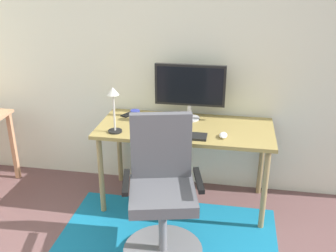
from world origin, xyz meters
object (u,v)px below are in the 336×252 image
object	(u,v)px
monitor	(190,87)
office_chair	(162,204)
desk	(185,135)
desk_lamp	(114,102)
keyboard	(179,135)
cell_phone	(129,114)
coffee_cup	(135,115)
computer_mouse	(223,135)

from	to	relation	value
monitor	office_chair	distance (m)	1.04
desk	desk_lamp	size ratio (longest dim) A/B	3.88
keyboard	cell_phone	distance (m)	0.64
coffee_cup	desk_lamp	distance (m)	0.36
coffee_cup	desk_lamp	xyz separation A→B (m)	(-0.09, -0.28, 0.20)
office_chair	desk_lamp	bearing A→B (deg)	122.10
desk	monitor	distance (m)	0.40
desk_lamp	office_chair	distance (m)	0.87
desk_lamp	office_chair	size ratio (longest dim) A/B	0.36
monitor	keyboard	world-z (taller)	monitor
computer_mouse	desk	bearing A→B (deg)	153.00
coffee_cup	cell_phone	bearing A→B (deg)	128.46
desk	computer_mouse	bearing A→B (deg)	-27.00
keyboard	office_chair	bearing A→B (deg)	-95.60
desk_lamp	monitor	bearing A→B (deg)	35.33
cell_phone	office_chair	size ratio (longest dim) A/B	0.14
desk	coffee_cup	bearing A→B (deg)	170.68
coffee_cup	office_chair	size ratio (longest dim) A/B	0.09
cell_phone	coffee_cup	bearing A→B (deg)	-23.75
desk	keyboard	bearing A→B (deg)	-96.08
desk_lamp	office_chair	xyz separation A→B (m)	(0.47, -0.46, -0.56)
monitor	cell_phone	distance (m)	0.61
keyboard	cell_phone	bearing A→B (deg)	142.65
monitor	coffee_cup	xyz separation A→B (m)	(-0.45, -0.11, -0.24)
cell_phone	desk_lamp	world-z (taller)	desk_lamp
computer_mouse	office_chair	bearing A→B (deg)	-127.23
cell_phone	desk	bearing A→B (deg)	8.52
computer_mouse	office_chair	xyz separation A→B (m)	(-0.38, -0.51, -0.33)
desk	keyboard	size ratio (longest dim) A/B	3.33
monitor	computer_mouse	distance (m)	0.53
cell_phone	office_chair	xyz separation A→B (m)	(0.46, -0.85, -0.32)
coffee_cup	keyboard	bearing A→B (deg)	-33.30
coffee_cup	desk_lamp	world-z (taller)	desk_lamp
computer_mouse	coffee_cup	bearing A→B (deg)	162.85
coffee_cup	monitor	bearing A→B (deg)	13.57
desk	desk_lamp	world-z (taller)	desk_lamp
coffee_cup	desk_lamp	size ratio (longest dim) A/B	0.24
coffee_cup	cell_phone	size ratio (longest dim) A/B	0.63
coffee_cup	cell_phone	world-z (taller)	coffee_cup
cell_phone	keyboard	bearing A→B (deg)	-9.56
monitor	desk_lamp	bearing A→B (deg)	-144.67
keyboard	office_chair	xyz separation A→B (m)	(-0.05, -0.46, -0.33)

